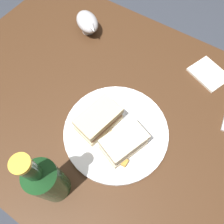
{
  "coord_description": "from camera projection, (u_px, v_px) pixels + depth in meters",
  "views": [
    {
      "loc": [
        -0.19,
        0.26,
        1.3
      ],
      "look_at": [
        -0.04,
        0.04,
        0.76
      ],
      "focal_mm": 34.96,
      "sensor_mm": 36.0,
      "label": 1
    }
  ],
  "objects": [
    {
      "name": "dining_table",
      "position": [
        110.0,
        142.0,
        0.98
      ],
      "size": [
        1.08,
        0.77,
        0.73
      ],
      "primitive_type": "cube",
      "color": "#422816",
      "rests_on": "ground"
    },
    {
      "name": "cider_bottle",
      "position": [
        47.0,
        181.0,
        0.46
      ],
      "size": [
        0.07,
        0.07,
        0.25
      ],
      "color": "#19421E",
      "rests_on": "dining_table"
    },
    {
      "name": "ground_plane",
      "position": [
        110.0,
        162.0,
        1.31
      ],
      "size": [
        6.0,
        6.0,
        0.0
      ],
      "primitive_type": "plane",
      "color": "#333842"
    },
    {
      "name": "potato_wedge_back",
      "position": [
        88.0,
        131.0,
        0.58
      ],
      "size": [
        0.06,
        0.05,
        0.02
      ],
      "primitive_type": "cube",
      "rotation": [
        0.0,
        0.0,
        2.48
      ],
      "color": "gold",
      "rests_on": "plate"
    },
    {
      "name": "sandwich_half_right",
      "position": [
        124.0,
        143.0,
        0.54
      ],
      "size": [
        0.1,
        0.12,
        0.07
      ],
      "color": "beige",
      "rests_on": "plate"
    },
    {
      "name": "potato_wedge_middle",
      "position": [
        118.0,
        159.0,
        0.55
      ],
      "size": [
        0.05,
        0.02,
        0.02
      ],
      "primitive_type": "cube",
      "rotation": [
        0.0,
        0.0,
        0.03
      ],
      "color": "gold",
      "rests_on": "plate"
    },
    {
      "name": "potato_wedge_front",
      "position": [
        117.0,
        140.0,
        0.57
      ],
      "size": [
        0.06,
        0.03,
        0.02
      ],
      "primitive_type": "cube",
      "rotation": [
        0.0,
        0.0,
        2.98
      ],
      "color": "#AD702D",
      "rests_on": "plate"
    },
    {
      "name": "napkin",
      "position": [
        209.0,
        74.0,
        0.7
      ],
      "size": [
        0.13,
        0.12,
        0.01
      ],
      "primitive_type": "cube",
      "rotation": [
        0.0,
        0.0,
        -0.37
      ],
      "color": "silver",
      "rests_on": "dining_table"
    },
    {
      "name": "plate",
      "position": [
        116.0,
        131.0,
        0.6
      ],
      "size": [
        0.29,
        0.29,
        0.02
      ],
      "primitive_type": "cylinder",
      "color": "white",
      "rests_on": "dining_table"
    },
    {
      "name": "sandwich_half_left",
      "position": [
        99.0,
        120.0,
        0.58
      ],
      "size": [
        0.09,
        0.13,
        0.06
      ],
      "color": "beige",
      "rests_on": "plate"
    },
    {
      "name": "gravy_boat",
      "position": [
        87.0,
        22.0,
        0.75
      ],
      "size": [
        0.13,
        0.11,
        0.07
      ],
      "color": "#B7B7BC",
      "rests_on": "dining_table"
    }
  ]
}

